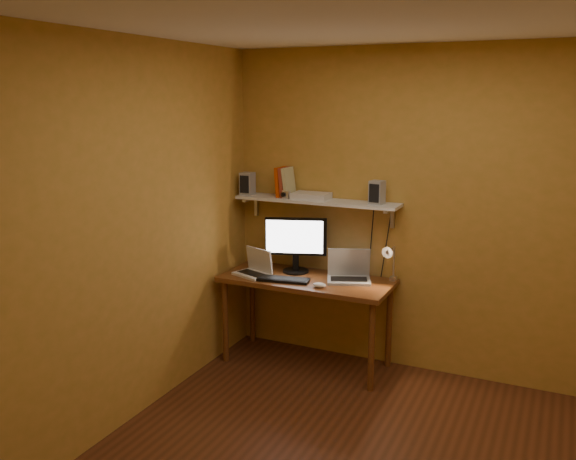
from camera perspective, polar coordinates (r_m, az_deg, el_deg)
The scene contains 14 objects.
room at distance 3.39m, azimuth 8.02°, elevation -3.26°, with size 3.44×3.24×2.64m.
desk at distance 5.03m, azimuth 1.75°, elevation -5.45°, with size 1.40×0.60×0.75m.
wall_shelf at distance 5.04m, azimuth 2.68°, elevation 2.70°, with size 1.40×0.25×0.21m.
monitor at distance 5.11m, azimuth 0.73°, elevation -1.11°, with size 0.50×0.28×0.47m.
laptop at distance 4.96m, azimuth 5.71°, elevation -3.93°, with size 0.41×0.36×0.26m.
netbook at distance 5.09m, azimuth -3.08°, elevation -3.54°, with size 0.34×0.29×0.22m.
keyboard at distance 4.93m, azimuth -0.43°, elevation -4.66°, with size 0.42×0.14×0.02m, color black.
mouse at distance 4.77m, azimuth 2.95°, elevation -5.16°, with size 0.11×0.07×0.04m, color silver.
desk_lamp at distance 4.86m, azimuth 9.54°, elevation -2.67°, with size 0.09×0.23×0.38m.
speaker_left at distance 5.29m, azimuth -3.82°, elevation 4.36°, with size 0.11×0.11×0.19m, color #919499.
speaker_right at distance 4.85m, azimuth 8.33°, elevation 3.50°, with size 0.10×0.10×0.19m, color #919499.
books at distance 5.15m, azimuth -0.28°, elevation 4.51°, with size 0.13×0.17×0.25m.
shelf_camera at distance 5.08m, azimuth -0.31°, elevation 3.35°, with size 0.12×0.07×0.07m.
router at distance 5.06m, azimuth 2.17°, elevation 3.21°, with size 0.30×0.20×0.05m, color silver.
Camera 1 is at (0.94, -3.12, 2.21)m, focal length 38.00 mm.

